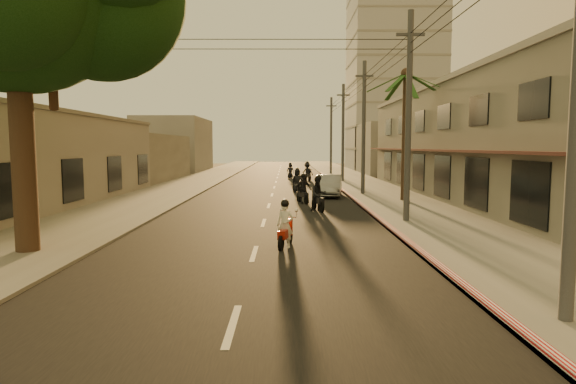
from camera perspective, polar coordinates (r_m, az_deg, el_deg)
name	(u,v)px	position (r m, az deg, el deg)	size (l,w,h in m)	color
ground	(249,271)	(13.13, -4.63, -9.28)	(160.00, 160.00, 0.00)	#383023
road	(272,195)	(32.84, -1.91, -0.36)	(10.00, 140.00, 0.02)	black
sidewalk_right	(382,194)	(33.46, 11.04, -0.26)	(5.00, 140.00, 0.12)	slate
sidewalk_left	(162,194)	(33.91, -14.68, -0.26)	(5.00, 140.00, 0.12)	slate
curb_stripe	(357,202)	(28.15, 8.21, -1.20)	(0.20, 60.00, 0.20)	#AF1217
shophouse_row	(490,141)	(33.28, 22.86, 5.57)	(8.80, 34.20, 7.30)	gray
left_building	(16,160)	(30.60, -29.54, 3.37)	(8.20, 24.20, 5.20)	#9B968C
distant_tower	(394,70)	(71.08, 12.41, 13.97)	(12.10, 12.10, 28.00)	#B7B5B2
palm_tree	(406,81)	(29.74, 13.79, 12.67)	(5.00, 5.00, 8.20)	black
utility_poles	(364,98)	(33.22, 9.01, 10.92)	(1.20, 48.26, 9.00)	#38383A
filler_right	(395,149)	(59.10, 12.61, 5.01)	(8.00, 14.00, 6.00)	#9B968C
filler_left_near	(132,158)	(49.03, -18.01, 3.87)	(8.00, 14.00, 4.40)	#9B968C
filler_left_far	(175,145)	(66.38, -13.27, 5.46)	(8.00, 14.00, 7.00)	#9B968C
scooter_red	(285,226)	(15.78, -0.34, -4.09)	(0.80, 1.62, 1.62)	black
scooter_mid_a	(318,195)	(24.64, 3.60, -0.33)	(1.17, 1.88, 1.88)	black
scooter_mid_b	(303,190)	(28.00, 1.79, 0.26)	(1.22, 1.73, 1.76)	black
scooter_far_a	(297,181)	(34.78, 1.10, 1.29)	(1.12, 1.75, 1.78)	black
scooter_far_b	(307,172)	(45.31, 2.30, 2.35)	(1.60, 1.86, 1.91)	black
parked_car	(330,186)	(32.04, 4.94, 0.75)	(2.09, 4.51, 1.43)	gray
scooter_far_c	(290,171)	(49.47, 0.28, 2.45)	(0.79, 1.68, 1.64)	black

